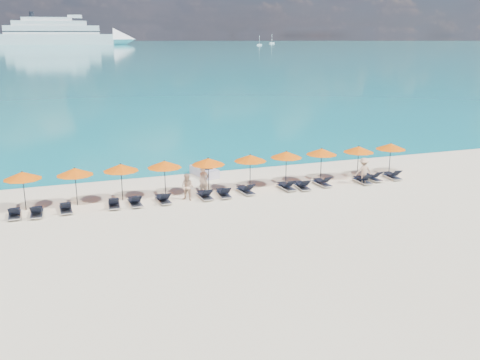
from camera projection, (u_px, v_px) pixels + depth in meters
name	position (u px, v px, depth m)	size (l,w,h in m)	color
ground	(258.00, 214.00, 29.45)	(1400.00, 1400.00, 0.00)	beige
sea	(52.00, 44.00, 629.21)	(1600.00, 1300.00, 0.01)	#1FA9B2
cruise_ship	(68.00, 35.00, 576.84)	(147.78, 41.43, 40.65)	white
sailboat_near	(259.00, 44.00, 539.10)	(5.12, 1.71, 9.39)	white
sailboat_far	(272.00, 43.00, 651.26)	(6.26, 2.09, 11.47)	white
jetski	(204.00, 171.00, 37.38)	(1.57, 2.72, 0.91)	silver
beachgoer_a	(204.00, 181.00, 32.82)	(0.66, 0.43, 1.80)	#D2A786
beachgoer_b	(188.00, 187.00, 31.76)	(0.79, 0.45, 1.62)	#D2A786
beachgoer_c	(364.00, 171.00, 35.32)	(1.13, 0.53, 1.76)	#D2A786
umbrella_0	(22.00, 175.00, 29.66)	(2.10, 2.10, 2.28)	black
umbrella_1	(75.00, 172.00, 30.51)	(2.10, 2.10, 2.28)	black
umbrella_2	(121.00, 167.00, 31.46)	(2.10, 2.10, 2.28)	black
umbrella_3	(164.00, 164.00, 32.24)	(2.10, 2.10, 2.28)	black
umbrella_4	(208.00, 161.00, 32.97)	(2.10, 2.10, 2.28)	black
umbrella_5	(250.00, 158.00, 33.91)	(2.10, 2.10, 2.28)	black
umbrella_6	(286.00, 155.00, 34.89)	(2.10, 2.10, 2.28)	black
umbrella_7	(322.00, 152.00, 35.78)	(2.10, 2.10, 2.28)	black
umbrella_8	(359.00, 149.00, 36.49)	(2.10, 2.10, 2.28)	black
umbrella_9	(391.00, 146.00, 37.45)	(2.10, 2.10, 2.28)	black
lounger_0	(14.00, 213.00, 28.88)	(0.65, 1.71, 0.66)	silver
lounger_1	(37.00, 212.00, 29.12)	(0.70, 1.73, 0.66)	silver
lounger_2	(66.00, 208.00, 29.80)	(0.67, 1.72, 0.66)	silver
lounger_3	(114.00, 203.00, 30.61)	(0.75, 1.74, 0.66)	silver
lounger_4	(135.00, 201.00, 30.96)	(0.70, 1.73, 0.66)	silver
lounger_5	(163.00, 199.00, 31.46)	(0.75, 1.74, 0.66)	silver
lounger_6	(205.00, 195.00, 32.23)	(0.68, 1.72, 0.66)	silver
lounger_7	(224.00, 193.00, 32.63)	(0.71, 1.73, 0.66)	silver
lounger_8	(246.00, 190.00, 33.29)	(0.78, 1.75, 0.66)	silver
lounger_9	(286.00, 186.00, 34.12)	(0.72, 1.73, 0.66)	silver
lounger_10	(302.00, 185.00, 34.26)	(0.76, 1.75, 0.66)	silver
lounger_11	(322.00, 182.00, 35.01)	(0.71, 1.73, 0.66)	silver
lounger_12	(362.00, 180.00, 35.62)	(0.63, 1.70, 0.66)	silver
lounger_13	(372.00, 177.00, 36.26)	(0.78, 1.75, 0.66)	silver
lounger_14	(392.00, 175.00, 36.70)	(0.73, 1.74, 0.66)	silver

